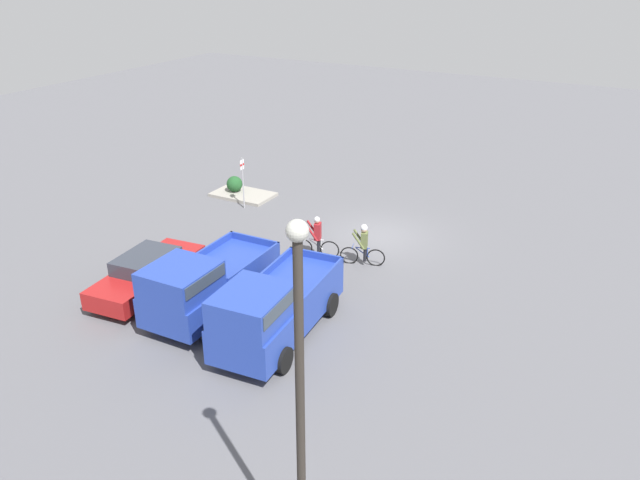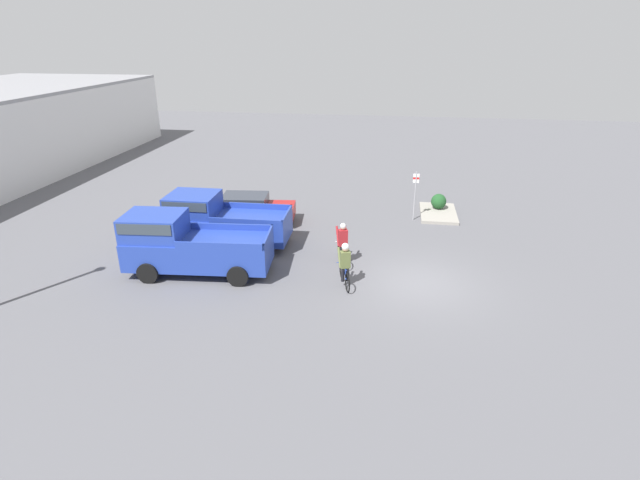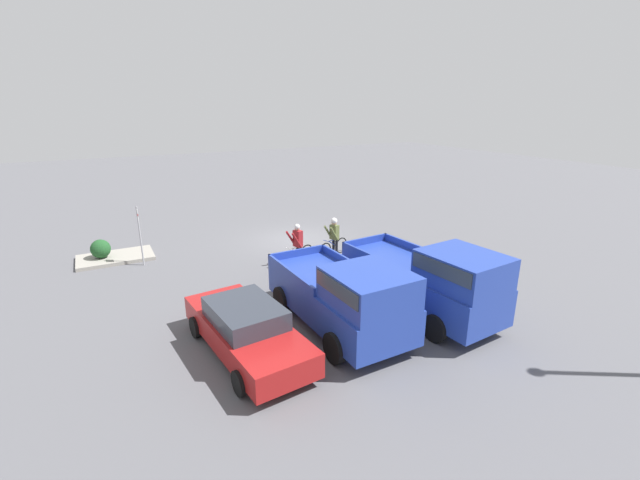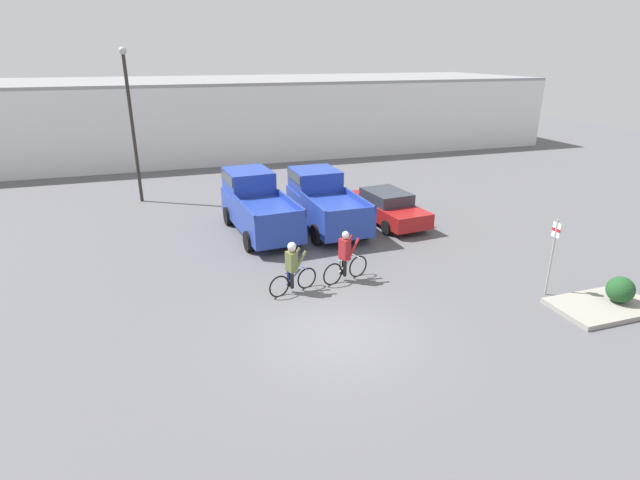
# 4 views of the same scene
# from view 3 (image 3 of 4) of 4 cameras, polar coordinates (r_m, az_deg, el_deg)

# --- Properties ---
(ground_plane) EXTENTS (80.00, 80.00, 0.00)m
(ground_plane) POSITION_cam_3_polar(r_m,az_deg,el_deg) (20.63, -3.27, 0.01)
(ground_plane) COLOR #56565B
(pickup_truck_0) EXTENTS (2.53, 5.60, 2.35)m
(pickup_truck_0) POSITION_cam_3_polar(r_m,az_deg,el_deg) (13.45, 14.43, -5.05)
(pickup_truck_0) COLOR #233D9E
(pickup_truck_0) RESTS_ON ground_plane
(pickup_truck_1) EXTENTS (2.38, 5.21, 2.25)m
(pickup_truck_1) POSITION_cam_3_polar(r_m,az_deg,el_deg) (12.09, 3.37, -7.36)
(pickup_truck_1) COLOR #233D9E
(pickup_truck_1) RESTS_ON ground_plane
(sedan_0) EXTENTS (2.27, 4.88, 1.39)m
(sedan_0) POSITION_cam_3_polar(r_m,az_deg,el_deg) (11.52, -9.83, -11.55)
(sedan_0) COLOR maroon
(sedan_0) RESTS_ON ground_plane
(cyclist_0) EXTENTS (1.76, 0.64, 1.75)m
(cyclist_0) POSITION_cam_3_polar(r_m,az_deg,el_deg) (17.22, -3.04, -0.67)
(cyclist_0) COLOR black
(cyclist_0) RESTS_ON ground_plane
(cyclist_1) EXTENTS (1.68, 0.63, 1.70)m
(cyclist_1) POSITION_cam_3_polar(r_m,az_deg,el_deg) (18.28, 1.86, 0.51)
(cyclist_1) COLOR black
(cyclist_1) RESTS_ON ground_plane
(fire_lane_sign) EXTENTS (0.06, 0.30, 2.45)m
(fire_lane_sign) POSITION_cam_3_polar(r_m,az_deg,el_deg) (18.42, -22.94, 1.21)
(fire_lane_sign) COLOR #9E9EA3
(fire_lane_sign) RESTS_ON ground_plane
(curb_island) EXTENTS (2.97, 1.80, 0.15)m
(curb_island) POSITION_cam_3_polar(r_m,az_deg,el_deg) (20.01, -25.60, -2.12)
(curb_island) COLOR gray
(curb_island) RESTS_ON ground_plane
(shrub) EXTENTS (0.78, 0.78, 0.78)m
(shrub) POSITION_cam_3_polar(r_m,az_deg,el_deg) (19.88, -27.22, -1.06)
(shrub) COLOR #1E4C23
(shrub) RESTS_ON curb_island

